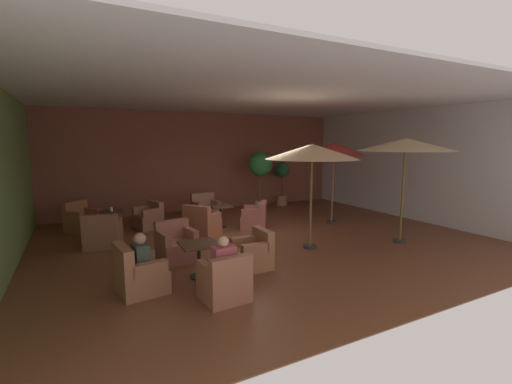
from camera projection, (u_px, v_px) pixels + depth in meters
The scene contains 26 objects.
ground_plane at pixel (264, 239), 9.24m from camera, with size 11.29×9.46×0.02m, color brown.
wall_back_brick at pixel (205, 162), 13.09m from camera, with size 11.29×0.08×3.65m, color brown.
wall_left_accent at pixel (0, 182), 6.42m from camera, with size 0.08×9.46×3.65m, color #6A8E49.
wall_right_plain at pixel (411, 165), 11.53m from camera, with size 0.08×9.46×3.65m, color silver.
ceiling_slab at pixel (265, 98), 8.71m from camera, with size 11.29×9.46×0.06m, color silver.
cafe_table_front_left at pixel (112, 218), 9.54m from camera, with size 0.64×0.64×0.67m.
armchair_front_left_north at pixel (149, 218), 10.36m from camera, with size 0.89×0.90×0.80m.
armchair_front_left_east at pixel (82, 221), 9.97m from camera, with size 1.03×1.03×0.88m.
armchair_front_left_south at pixel (103, 234), 8.49m from camera, with size 0.98×0.93×0.86m.
cafe_table_front_right at pixel (221, 211), 10.45m from camera, with size 0.65×0.65×0.67m.
armchair_front_right_north at pixel (255, 218), 10.39m from camera, with size 1.05×1.06×0.80m.
armchair_front_right_east at pixel (206, 211), 11.34m from camera, with size 0.88×0.81×0.90m.
armchair_front_right_south at pixel (202, 224), 9.51m from camera, with size 1.10×1.11×0.89m.
cafe_table_mid_center at pixel (199, 251), 6.58m from camera, with size 0.71×0.71×0.67m.
armchair_mid_center_north at pixel (176, 246), 7.53m from camera, with size 0.84×0.83×0.86m.
armchair_mid_center_east at pixel (139, 274), 5.95m from camera, with size 0.86×0.91×0.86m.
armchair_mid_center_south at pixel (225, 282), 5.65m from camera, with size 0.75×0.75×0.80m.
armchair_mid_center_west at pixel (252, 254), 7.11m from camera, with size 0.73×0.73×0.79m.
patio_umbrella_tall_red at pixel (312, 152), 8.13m from camera, with size 2.23×2.23×2.53m.
patio_umbrella_center_beige at pixel (334, 150), 10.70m from camera, with size 2.06×2.06×2.55m.
patio_umbrella_near_wall at pixel (406, 145), 8.59m from camera, with size 2.36×2.36×2.67m.
potted_tree_left_corner at pixel (282, 178), 14.05m from camera, with size 0.61×0.61×1.76m.
potted_tree_mid_left at pixel (260, 167), 12.66m from camera, with size 0.89×0.89×2.22m.
patron_blue_shirt at pixel (140, 253), 5.93m from camera, with size 0.27×0.39×0.64m.
patron_by_window at pixel (224, 258), 5.62m from camera, with size 0.38×0.27×0.64m.
iced_drink_cup at pixel (111, 209), 9.59m from camera, with size 0.08×0.08×0.11m, color white.
Camera 1 is at (-4.32, -7.85, 2.57)m, focal length 24.27 mm.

